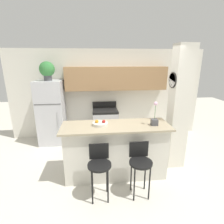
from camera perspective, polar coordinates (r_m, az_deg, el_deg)
ground_plane at (r=3.82m, az=1.14°, el=-19.42°), size 14.00×14.00×0.00m
wall_back at (r=5.09m, az=-0.40°, el=7.82°), size 5.60×0.38×2.55m
pillar_right at (r=3.84m, az=20.92°, el=0.94°), size 0.38×0.32×2.55m
counter_bar at (r=3.53m, az=1.19°, el=-12.34°), size 2.05×0.71×1.07m
refrigerator at (r=5.04m, az=-19.15°, el=-0.21°), size 0.69×0.65×1.74m
stove_range at (r=5.06m, az=-2.22°, el=-4.08°), size 0.70×0.63×1.07m
bar_stool_left at (r=2.97m, az=-4.15°, el=-16.67°), size 0.39×0.39×0.93m
bar_stool_right at (r=3.06m, az=9.18°, el=-15.78°), size 0.39×0.39×0.93m
potted_plant_on_fridge at (r=4.85m, az=-20.44°, el=12.77°), size 0.38×0.38×0.48m
orchid_vase at (r=3.36m, az=13.74°, el=-2.18°), size 0.12×0.12×0.46m
fruit_bowl at (r=3.31m, az=-3.85°, el=-3.76°), size 0.29×0.29×0.11m
trash_bin at (r=4.97m, az=-12.53°, el=-8.24°), size 0.28×0.28×0.38m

